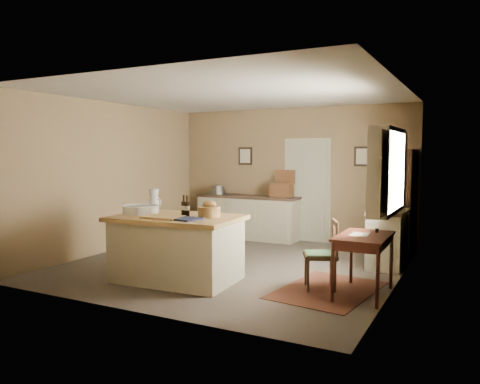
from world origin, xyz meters
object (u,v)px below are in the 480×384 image
at_px(work_island, 176,246).
at_px(desk_chair, 320,256).
at_px(right_cabinet, 388,238).
at_px(shelving_unit, 407,203).
at_px(sideboard, 249,215).
at_px(writing_desk, 364,242).

height_order(work_island, desk_chair, work_island).
height_order(work_island, right_cabinet, work_island).
bearing_deg(shelving_unit, sideboard, 176.40).
height_order(work_island, writing_desk, work_island).
xyz_separation_m(work_island, shelving_unit, (2.63, 3.20, 0.44)).
relative_size(sideboard, writing_desk, 2.20).
bearing_deg(sideboard, writing_desk, -43.79).
distance_m(desk_chair, shelving_unit, 2.83).
bearing_deg(writing_desk, work_island, -168.68).
bearing_deg(work_island, writing_desk, 7.74).
xyz_separation_m(right_cabinet, shelving_unit, (0.15, 1.00, 0.47)).
relative_size(writing_desk, right_cabinet, 1.00).
xyz_separation_m(work_island, writing_desk, (2.48, 0.50, 0.19)).
relative_size(work_island, right_cabinet, 1.84).
bearing_deg(work_island, shelving_unit, 46.94).
distance_m(sideboard, desk_chair, 3.80).
xyz_separation_m(sideboard, shelving_unit, (3.17, -0.20, 0.44)).
relative_size(desk_chair, right_cabinet, 0.90).
xyz_separation_m(writing_desk, shelving_unit, (0.15, 2.70, 0.25)).
relative_size(desk_chair, shelving_unit, 0.48).
bearing_deg(desk_chair, writing_desk, -25.16).
bearing_deg(work_island, right_cabinet, 37.97).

